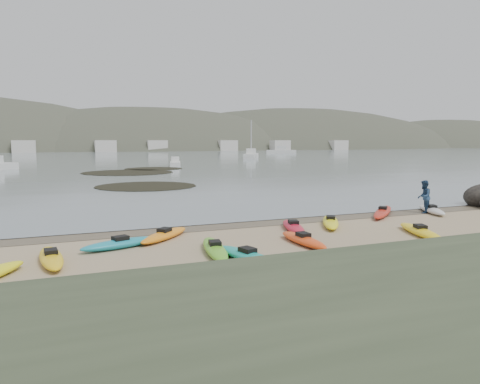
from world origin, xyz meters
name	(u,v)px	position (x,y,z in m)	size (l,w,h in m)	color
ground	(240,223)	(0.00, 0.00, 0.00)	(600.00, 600.00, 0.00)	tan
wet_sand	(242,224)	(0.00, -0.30, 0.00)	(60.00, 60.00, 0.00)	brown
water	(58,147)	(0.00, 300.00, 0.01)	(1200.00, 1200.00, 0.00)	slate
kayaks	(273,234)	(-0.17, -3.84, 0.17)	(23.67, 9.61, 0.34)	#FFFA15
person_east	(424,197)	(10.46, -1.12, 0.91)	(0.88, 0.69, 1.81)	navy
kelp_mats	(139,174)	(1.47, 33.94, 0.03)	(14.33, 32.81, 0.04)	black
moored_boats	(134,156)	(9.50, 82.24, 0.57)	(111.90, 61.97, 1.23)	silver
far_hills	(157,183)	(39.38, 193.97, -15.93)	(550.00, 135.00, 80.00)	#384235
far_town	(91,146)	(6.00, 145.00, 2.00)	(199.00, 5.00, 4.00)	beige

